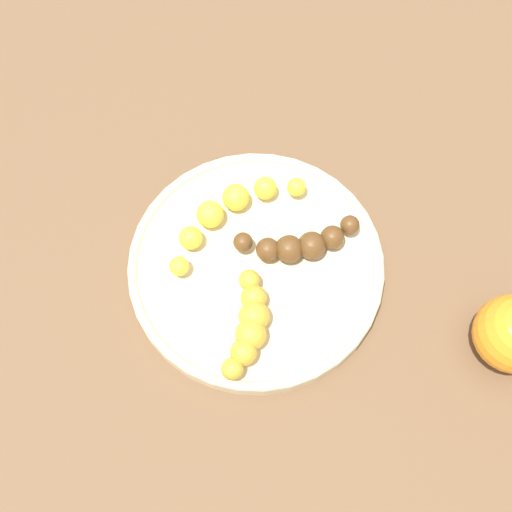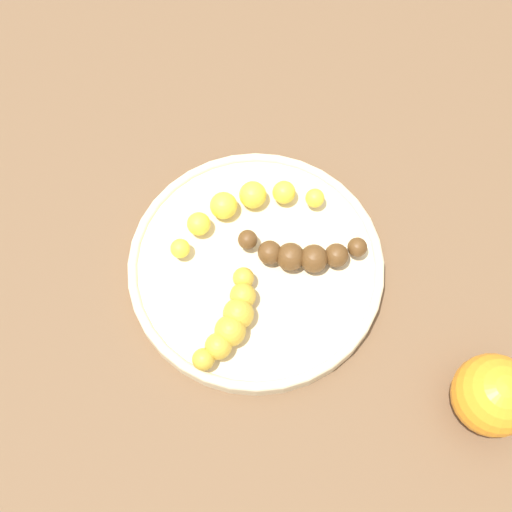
{
  "view_description": "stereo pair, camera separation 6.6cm",
  "coord_description": "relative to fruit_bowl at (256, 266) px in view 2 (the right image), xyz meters",
  "views": [
    {
      "loc": [
        -0.21,
        0.16,
        0.64
      ],
      "look_at": [
        0.0,
        0.0,
        0.04
      ],
      "focal_mm": 46.37,
      "sensor_mm": 36.0,
      "label": 1
    },
    {
      "loc": [
        -0.24,
        0.1,
        0.64
      ],
      "look_at": [
        0.0,
        0.0,
        0.04
      ],
      "focal_mm": 46.37,
      "sensor_mm": 36.0,
      "label": 2
    }
  ],
  "objects": [
    {
      "name": "banana_overripe",
      "position": [
        -0.01,
        -0.04,
        0.02
      ],
      "size": [
        0.07,
        0.12,
        0.03
      ],
      "rotation": [
        0.0,
        0.0,
        2.66
      ],
      "color": "#593819",
      "rests_on": "fruit_bowl"
    },
    {
      "name": "ground_plane",
      "position": [
        0.0,
        0.0,
        -0.01
      ],
      "size": [
        2.4,
        2.4,
        0.0
      ],
      "primitive_type": "plane",
      "color": "brown"
    },
    {
      "name": "fruit_bowl",
      "position": [
        0.0,
        0.0,
        0.0
      ],
      "size": [
        0.26,
        0.26,
        0.02
      ],
      "color": "beige",
      "rests_on": "ground_plane"
    },
    {
      "name": "banana_yellow",
      "position": [
        0.06,
        -0.01,
        0.02
      ],
      "size": [
        0.05,
        0.17,
        0.03
      ],
      "rotation": [
        0.0,
        0.0,
        6.28
      ],
      "color": "yellow",
      "rests_on": "fruit_bowl"
    },
    {
      "name": "banana_spotted",
      "position": [
        -0.05,
        0.05,
        0.02
      ],
      "size": [
        0.08,
        0.09,
        0.03
      ],
      "rotation": [
        0.0,
        0.0,
        3.89
      ],
      "color": "gold",
      "rests_on": "fruit_bowl"
    },
    {
      "name": "orange_fruit",
      "position": [
        -0.21,
        -0.15,
        0.03
      ],
      "size": [
        0.08,
        0.08,
        0.08
      ],
      "primitive_type": "sphere",
      "color": "orange",
      "rests_on": "ground_plane"
    }
  ]
}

